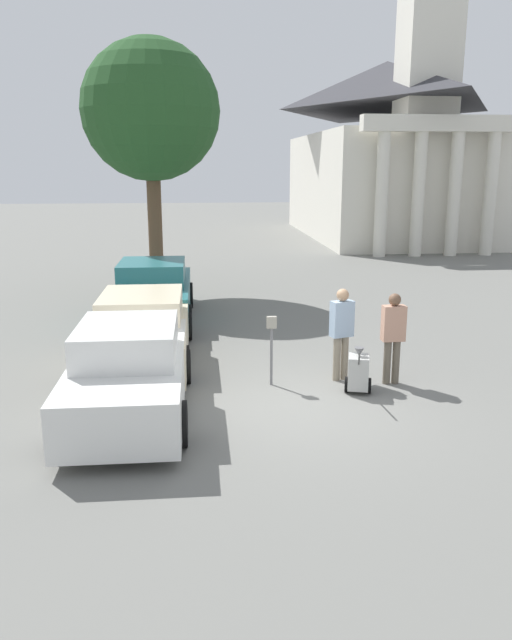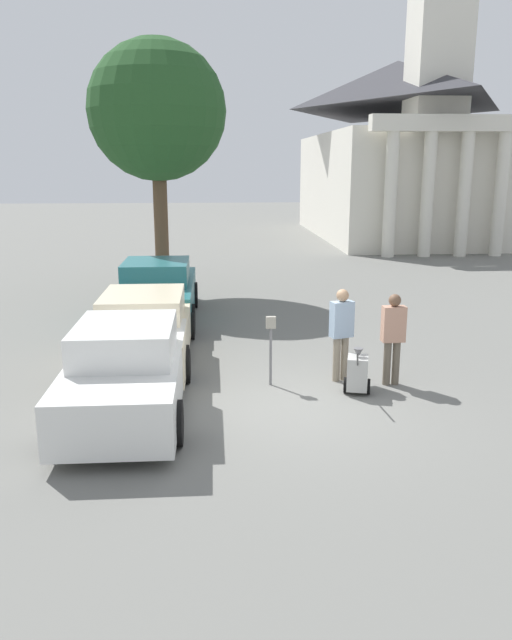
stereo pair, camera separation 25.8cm
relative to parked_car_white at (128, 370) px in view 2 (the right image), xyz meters
name	(u,v)px [view 2 (the right image)]	position (x,y,z in m)	size (l,w,h in m)	color
ground_plane	(291,406)	(2.72, -0.03, -0.71)	(120.00, 120.00, 0.00)	slate
parked_car_white	(128,370)	(0.00, 0.00, 0.00)	(1.92, 4.66, 1.54)	silver
parked_car_cream	(145,329)	(0.00, 2.80, -0.03)	(1.99, 4.91, 1.47)	beige
parked_car_teal	(158,293)	(0.00, 6.28, 0.03)	(2.03, 4.68, 1.60)	#23666B
parking_meter	(271,337)	(2.47, 1.05, 0.21)	(0.18, 0.09, 1.32)	slate
person_worker	(341,329)	(3.82, 1.22, 0.30)	(0.47, 0.34, 1.77)	gray
person_supervisor	(393,334)	(4.72, 0.92, 0.27)	(0.43, 0.23, 1.73)	#665B4C
equipment_cart	(357,373)	(3.98, 0.50, -0.32)	(0.53, 1.00, 1.00)	#B2B2AD
church	(398,136)	(11.86, 25.12, 4.84)	(8.46, 16.60, 24.14)	silver
shade_tree	(157,112)	(-0.12, 9.98, 4.85)	(4.18, 4.18, 7.69)	brown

